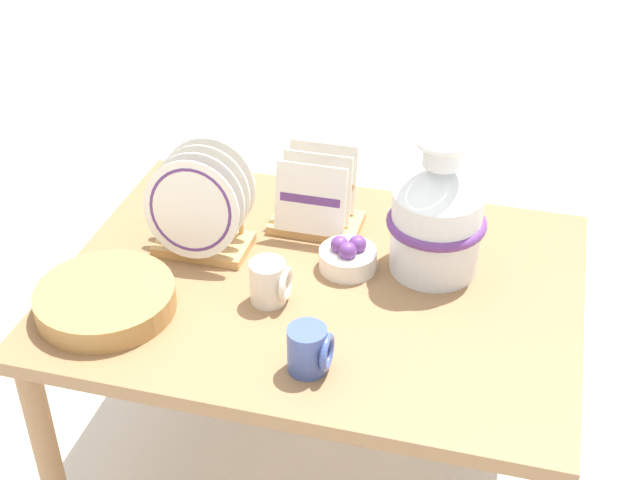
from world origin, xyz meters
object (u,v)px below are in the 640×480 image
Objects in this scene: dish_rack_round_plates at (199,212)px; mug_cobalt_glaze at (310,350)px; ceramic_vase at (437,215)px; mug_cream_glaze at (270,282)px; wicker_charger_stack at (105,300)px; fruit_bowl at (348,257)px; dish_rack_square_plates at (317,206)px.

dish_rack_round_plates is 2.56× the size of mug_cobalt_glaze.
ceramic_vase is 3.40× the size of mug_cream_glaze.
mug_cobalt_glaze is 1.00× the size of mug_cream_glaze.
wicker_charger_stack is 2.26× the size of fruit_bowl.
mug_cobalt_glaze is at bearing -88.97° from fruit_bowl.
fruit_bowl is (0.13, 0.16, -0.02)m from mug_cream_glaze.
mug_cobalt_glaze is at bearing -76.50° from dish_rack_square_plates.
ceramic_vase is at bearing 15.75° from fruit_bowl.
mug_cream_glaze is at bearing 20.01° from wicker_charger_stack.
fruit_bowl is at bearing 50.30° from mug_cream_glaze.
mug_cream_glaze is 0.74× the size of fruit_bowl.
ceramic_vase reaches higher than fruit_bowl.
dish_rack_round_plates reaches higher than mug_cobalt_glaze.
mug_cream_glaze is (-0.32, -0.21, -0.09)m from ceramic_vase.
fruit_bowl is at bearing 2.74° from dish_rack_round_plates.
dish_rack_square_plates reaches higher than fruit_bowl.
mug_cream_glaze is at bearing 126.42° from mug_cobalt_glaze.
dish_rack_square_plates reaches higher than mug_cream_glaze.
dish_rack_round_plates reaches higher than wicker_charger_stack.
dish_rack_square_plates is (-0.30, 0.10, -0.08)m from ceramic_vase.
mug_cream_glaze is 0.21m from fruit_bowl.
mug_cream_glaze reaches higher than fruit_bowl.
ceramic_vase is at bearing -17.94° from dish_rack_square_plates.
mug_cream_glaze is (0.33, 0.12, 0.02)m from wicker_charger_stack.
ceramic_vase is 3.40× the size of mug_cobalt_glaze.
wicker_charger_stack is at bearing -113.85° from dish_rack_round_plates.
dish_rack_square_plates is at bearing 86.38° from mug_cream_glaze.
wicker_charger_stack is 0.54m from fruit_bowl.
dish_rack_square_plates is 0.52m from mug_cobalt_glaze.
dish_rack_round_plates is 0.36m from fruit_bowl.
dish_rack_round_plates is 2.56× the size of mug_cream_glaze.
dish_rack_square_plates is at bearing 50.98° from wicker_charger_stack.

